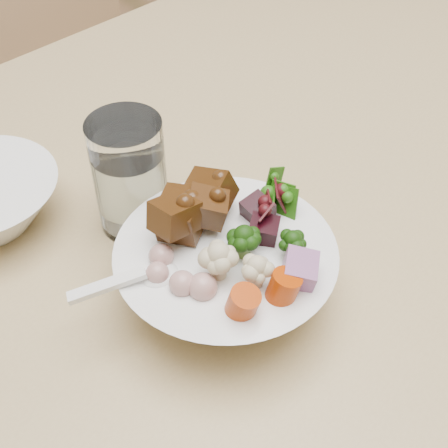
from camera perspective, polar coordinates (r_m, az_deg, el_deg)
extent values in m
cube|color=tan|center=(1.43, 4.11, -19.75)|extent=(5.00, 6.00, 0.01)
cube|color=tan|center=(0.74, 8.99, 2.55)|extent=(1.82, 1.11, 0.04)
cylinder|color=tan|center=(1.69, 13.85, 11.38)|extent=(0.07, 0.07, 0.77)
cube|color=tan|center=(1.41, -8.69, 7.67)|extent=(0.52, 0.52, 0.04)
cube|color=tan|center=(1.41, -16.01, 17.53)|extent=(0.41, 0.15, 0.46)
cylinder|color=tan|center=(1.39, -6.71, -6.24)|extent=(0.03, 0.03, 0.43)
cylinder|color=tan|center=(1.58, 1.24, 2.07)|extent=(0.03, 0.03, 0.43)
cylinder|color=tan|center=(1.58, -16.81, -0.46)|extent=(0.03, 0.03, 0.43)
cylinder|color=tan|center=(1.75, -8.61, 6.41)|extent=(0.03, 0.03, 0.43)
sphere|color=black|center=(0.55, 1.82, -2.00)|extent=(0.03, 0.03, 0.03)
sphere|color=beige|center=(0.53, -0.48, -3.78)|extent=(0.04, 0.04, 0.04)
cube|color=black|center=(0.59, 3.10, 1.11)|extent=(0.03, 0.03, 0.02)
cube|color=#8B5487|center=(0.54, 6.89, -4.32)|extent=(0.04, 0.05, 0.03)
cylinder|color=#AD2E04|center=(0.51, 1.70, -7.31)|extent=(0.03, 0.03, 0.03)
sphere|color=tan|center=(0.53, -3.83, -5.46)|extent=(0.02, 0.02, 0.02)
ellipsoid|color=white|center=(0.54, -5.85, -4.75)|extent=(0.04, 0.04, 0.01)
cube|color=white|center=(0.54, -10.65, -5.52)|extent=(0.07, 0.04, 0.02)
cylinder|color=white|center=(0.64, -8.60, 4.40)|extent=(0.07, 0.07, 0.13)
cylinder|color=silver|center=(0.65, -8.45, 3.33)|extent=(0.06, 0.06, 0.08)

